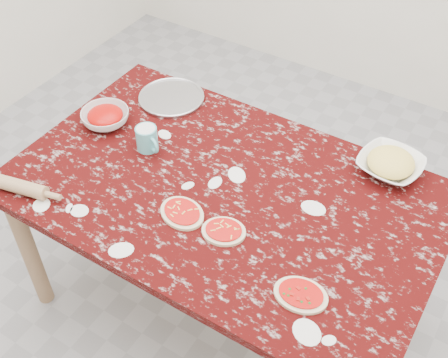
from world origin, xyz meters
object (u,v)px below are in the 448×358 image
worktable (224,204)px  flour_mug (147,138)px  sauce_bowl (106,118)px  rolling_pin (14,185)px  cheese_bowl (390,165)px  pizza_tray (171,98)px

worktable → flour_mug: size_ratio=12.82×
worktable → sauce_bowl: sauce_bowl is taller
worktable → sauce_bowl: 0.64m
rolling_pin → cheese_bowl: bearing=36.2°
flour_mug → cheese_bowl: bearing=24.0°
worktable → cheese_bowl: bearing=40.6°
cheese_bowl → pizza_tray: bearing=-176.3°
flour_mug → rolling_pin: flour_mug is taller
worktable → sauce_bowl: size_ratio=8.01×
flour_mug → sauce_bowl: bearing=172.4°
pizza_tray → flour_mug: 0.35m
sauce_bowl → cheese_bowl: (1.12, 0.35, -0.00)m
sauce_bowl → pizza_tray: bearing=65.7°
cheese_bowl → flour_mug: flour_mug is taller
sauce_bowl → worktable: bearing=-6.0°
pizza_tray → flour_mug: flour_mug is taller
flour_mug → worktable: bearing=-4.9°
cheese_bowl → rolling_pin: size_ratio=0.89×
pizza_tray → flour_mug: bearing=-69.8°
worktable → sauce_bowl: bearing=174.0°
worktable → pizza_tray: 0.62m
worktable → rolling_pin: size_ratio=5.93×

